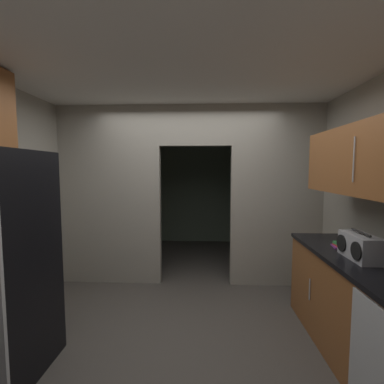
{
  "coord_description": "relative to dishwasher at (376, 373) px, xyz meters",
  "views": [
    {
      "loc": [
        0.22,
        -2.56,
        1.69
      ],
      "look_at": [
        0.06,
        0.89,
        1.4
      ],
      "focal_mm": 25.62,
      "sensor_mm": 36.0,
      "label": 1
    }
  ],
  "objects": [
    {
      "name": "ground",
      "position": [
        -1.29,
        0.91,
        -0.43
      ],
      "size": [
        20.0,
        20.0,
        0.0
      ],
      "primitive_type": "plane",
      "color": "#47423D"
    },
    {
      "name": "kitchen_overhead_slab",
      "position": [
        -1.29,
        1.34,
        2.2
      ],
      "size": [
        4.2,
        6.8,
        0.06
      ],
      "primitive_type": "cube",
      "color": "silver"
    },
    {
      "name": "kitchen_partition",
      "position": [
        -1.31,
        2.32,
        0.95
      ],
      "size": [
        3.8,
        0.12,
        2.59
      ],
      "color": "#9E998C",
      "rests_on": "ground"
    },
    {
      "name": "adjoining_room_shell",
      "position": [
        -1.29,
        4.04,
        0.87
      ],
      "size": [
        3.8,
        2.44,
        2.59
      ],
      "color": "slate",
      "rests_on": "ground"
    },
    {
      "name": "lower_cabinet_run",
      "position": [
        0.3,
        0.6,
        0.03
      ],
      "size": [
        0.62,
        2.14,
        0.92
      ],
      "color": "brown",
      "rests_on": "ground"
    },
    {
      "name": "dishwasher",
      "position": [
        0.0,
        0.0,
        0.0
      ],
      "size": [
        0.02,
        0.56,
        0.86
      ],
      "color": "#B7BABC",
      "rests_on": "ground"
    },
    {
      "name": "upper_cabinet_counterside",
      "position": [
        0.3,
        0.6,
        1.34
      ],
      "size": [
        0.36,
        1.92,
        0.6
      ],
      "color": "brown"
    },
    {
      "name": "boombox",
      "position": [
        0.27,
        0.72,
        0.6
      ],
      "size": [
        0.2,
        0.4,
        0.24
      ],
      "color": "#B2B2B7",
      "rests_on": "lower_cabinet_run"
    },
    {
      "name": "book_stack",
      "position": [
        0.28,
        1.06,
        0.51
      ],
      "size": [
        0.14,
        0.16,
        0.06
      ],
      "color": "#8C3893",
      "rests_on": "lower_cabinet_run"
    }
  ]
}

